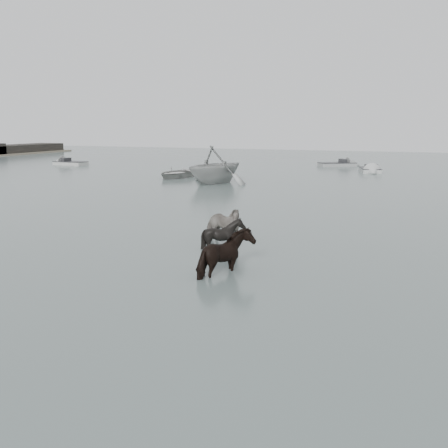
% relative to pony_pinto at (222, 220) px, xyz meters
% --- Properties ---
extents(ground, '(140.00, 140.00, 0.00)m').
position_rel_pony_pinto_xyz_m(ground, '(1.04, -3.17, -0.77)').
color(ground, '#4C5B56').
rests_on(ground, ground).
extents(pony_pinto, '(2.00, 1.36, 1.55)m').
position_rel_pony_pinto_xyz_m(pony_pinto, '(0.00, 0.00, 0.00)').
color(pony_pinto, black).
rests_on(pony_pinto, ground).
extents(pony_dark, '(1.51, 1.73, 1.64)m').
position_rel_pony_pinto_xyz_m(pony_dark, '(1.73, -4.02, 0.05)').
color(pony_dark, black).
rests_on(pony_dark, ground).
extents(pony_black, '(1.45, 1.34, 1.38)m').
position_rel_pony_pinto_xyz_m(pony_black, '(0.49, -1.14, -0.08)').
color(pony_black, black).
rests_on(pony_black, ground).
extents(rowboat_lead, '(3.88, 4.98, 0.94)m').
position_rel_pony_pinto_xyz_m(rowboat_lead, '(-11.76, 19.69, -0.30)').
color(rowboat_lead, '#A7A7A3').
rests_on(rowboat_lead, ground).
extents(rowboat_trail, '(6.32, 6.79, 2.91)m').
position_rel_pony_pinto_xyz_m(rowboat_trail, '(-7.26, 17.04, 0.68)').
color(rowboat_trail, '#A1A3A1').
rests_on(rowboat_trail, ground).
extents(skiff_outer, '(5.02, 1.92, 0.75)m').
position_rel_pony_pinto_xyz_m(skiff_outer, '(-28.13, 26.88, -0.40)').
color(skiff_outer, '#B1B1AD').
rests_on(skiff_outer, ground).
extents(skiff_mid, '(2.66, 4.94, 0.75)m').
position_rel_pony_pinto_xyz_m(skiff_mid, '(2.57, 30.31, -0.40)').
color(skiff_mid, '#ABAEAB').
rests_on(skiff_mid, ground).
extents(skiff_far, '(5.24, 4.15, 0.75)m').
position_rel_pony_pinto_xyz_m(skiff_far, '(-1.23, 35.62, -0.40)').
color(skiff_far, gray).
rests_on(skiff_far, ground).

